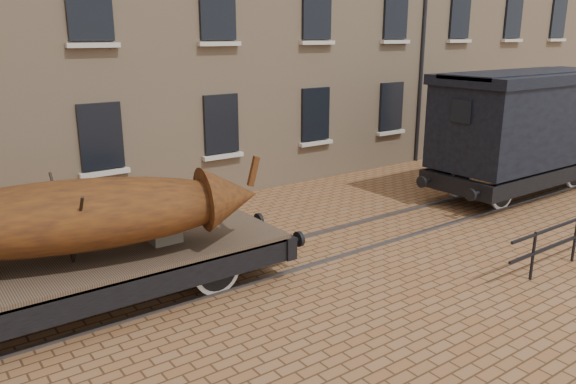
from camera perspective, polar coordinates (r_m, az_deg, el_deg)
ground at (r=12.51m, az=0.78°, el=-6.36°), size 90.00×90.00×0.00m
rail_track at (r=12.50m, az=0.78°, el=-6.23°), size 30.00×1.52×0.06m
flatcar_wagon at (r=10.33m, az=-20.50°, el=-7.59°), size 8.41×2.28×1.27m
iron_boat at (r=9.97m, az=-21.41°, el=-2.25°), size 6.61×3.25×1.59m
goods_van at (r=18.22m, az=23.02°, el=6.92°), size 7.11×2.59×3.68m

